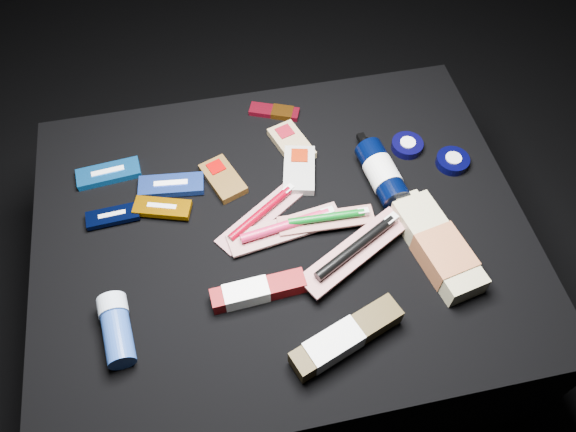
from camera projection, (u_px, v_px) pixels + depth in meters
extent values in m
plane|color=black|center=(283.00, 311.00, 1.45)|extent=(3.00, 3.00, 0.00)
cube|color=black|center=(282.00, 274.00, 1.29)|extent=(0.98, 0.78, 0.40)
cube|color=blue|center=(109.00, 173.00, 1.19)|extent=(0.14, 0.06, 0.02)
cube|color=silver|center=(109.00, 173.00, 1.19)|extent=(0.07, 0.02, 0.02)
cube|color=blue|center=(171.00, 185.00, 1.17)|extent=(0.14, 0.07, 0.02)
cube|color=white|center=(171.00, 185.00, 1.17)|extent=(0.07, 0.02, 0.02)
cube|color=black|center=(113.00, 216.00, 1.12)|extent=(0.11, 0.04, 0.01)
cube|color=#B8B8B4|center=(113.00, 216.00, 1.12)|extent=(0.05, 0.01, 0.01)
cube|color=#B76E00|center=(162.00, 208.00, 1.13)|extent=(0.12, 0.08, 0.01)
cube|color=beige|center=(162.00, 208.00, 1.13)|extent=(0.06, 0.03, 0.02)
cube|color=#513613|center=(223.00, 179.00, 1.18)|extent=(0.09, 0.12, 0.02)
cube|color=#820000|center=(216.00, 169.00, 1.19)|extent=(0.04, 0.04, 0.02)
cube|color=#A3A49D|center=(299.00, 170.00, 1.19)|extent=(0.09, 0.13, 0.02)
cube|color=maroon|center=(299.00, 158.00, 1.21)|extent=(0.04, 0.04, 0.02)
cube|color=#9D8458|center=(292.00, 143.00, 1.24)|extent=(0.09, 0.13, 0.02)
cube|color=maroon|center=(285.00, 134.00, 1.25)|extent=(0.04, 0.04, 0.02)
cube|color=maroon|center=(274.00, 112.00, 1.29)|extent=(0.12, 0.08, 0.01)
cube|color=#9A5313|center=(282.00, 112.00, 1.29)|extent=(0.06, 0.05, 0.01)
cylinder|color=black|center=(382.00, 173.00, 1.16)|extent=(0.08, 0.16, 0.06)
cylinder|color=silver|center=(383.00, 175.00, 1.16)|extent=(0.07, 0.07, 0.06)
cylinder|color=black|center=(366.00, 144.00, 1.21)|extent=(0.02, 0.02, 0.02)
cube|color=black|center=(362.00, 139.00, 1.22)|extent=(0.02, 0.03, 0.01)
cylinder|color=black|center=(407.00, 145.00, 1.23)|extent=(0.07, 0.07, 0.02)
cylinder|color=silver|center=(407.00, 145.00, 1.23)|extent=(0.03, 0.03, 0.02)
cylinder|color=black|center=(452.00, 161.00, 1.21)|extent=(0.07, 0.07, 0.02)
cylinder|color=beige|center=(453.00, 161.00, 1.20)|extent=(0.03, 0.03, 0.02)
cube|color=tan|center=(437.00, 246.00, 1.07)|extent=(0.12, 0.23, 0.05)
cube|color=#9A5733|center=(444.00, 256.00, 1.06)|extent=(0.10, 0.12, 0.05)
cube|color=tan|center=(407.00, 202.00, 1.13)|extent=(0.05, 0.03, 0.03)
cylinder|color=navy|center=(118.00, 338.00, 0.97)|extent=(0.06, 0.10, 0.05)
cylinder|color=#A2B0C2|center=(113.00, 307.00, 1.00)|extent=(0.06, 0.04, 0.05)
cube|color=#B3ABA7|center=(261.00, 217.00, 1.13)|extent=(0.20, 0.16, 0.01)
cylinder|color=#69000E|center=(260.00, 213.00, 1.12)|extent=(0.15, 0.11, 0.02)
cube|color=silver|center=(288.00, 190.00, 1.15)|extent=(0.03, 0.02, 0.01)
cube|color=beige|center=(285.00, 229.00, 1.11)|extent=(0.24, 0.09, 0.01)
cylinder|color=#B01640|center=(285.00, 225.00, 1.10)|extent=(0.18, 0.05, 0.02)
cube|color=beige|center=(327.00, 212.00, 1.11)|extent=(0.03, 0.02, 0.01)
cube|color=#ACA3A1|center=(326.00, 220.00, 1.11)|extent=(0.19, 0.05, 0.01)
cylinder|color=#025210|center=(326.00, 217.00, 1.10)|extent=(0.15, 0.02, 0.02)
cube|color=silver|center=(363.00, 212.00, 1.11)|extent=(0.02, 0.01, 0.01)
cube|color=#B2A9A5|center=(355.00, 251.00, 1.06)|extent=(0.24, 0.17, 0.01)
cylinder|color=black|center=(356.00, 247.00, 1.05)|extent=(0.18, 0.11, 0.02)
cube|color=silver|center=(391.00, 220.00, 1.08)|extent=(0.03, 0.03, 0.01)
cube|color=#6E080B|center=(258.00, 291.00, 1.03)|extent=(0.18, 0.05, 0.03)
cube|color=white|center=(246.00, 293.00, 1.02)|extent=(0.08, 0.05, 0.03)
cube|color=#35290F|center=(347.00, 337.00, 0.97)|extent=(0.21, 0.12, 0.04)
cube|color=silver|center=(333.00, 345.00, 0.96)|extent=(0.11, 0.08, 0.04)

